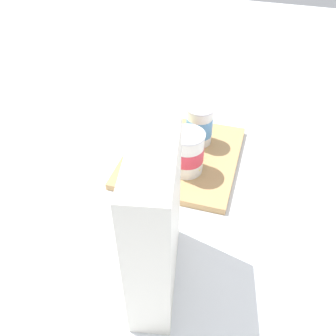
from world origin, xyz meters
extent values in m
plane|color=white|center=(0.00, 0.00, 0.00)|extent=(2.40, 2.40, 0.00)
cube|color=tan|center=(0.00, 0.00, 0.01)|extent=(0.29, 0.26, 0.02)
cube|color=white|center=(0.31, 0.04, 0.14)|extent=(0.21, 0.10, 0.28)
cylinder|color=white|center=(-0.06, 0.03, 0.06)|extent=(0.06, 0.06, 0.09)
cylinder|color=#5193D1|center=(-0.06, 0.03, 0.06)|extent=(0.06, 0.06, 0.05)
cylinder|color=silver|center=(-0.06, 0.03, 0.11)|extent=(0.06, 0.06, 0.00)
cylinder|color=white|center=(0.05, 0.02, 0.06)|extent=(0.07, 0.07, 0.09)
cylinder|color=#DB384C|center=(0.05, 0.02, 0.06)|extent=(0.07, 0.07, 0.03)
cylinder|color=silver|center=(0.05, 0.02, 0.11)|extent=(0.07, 0.07, 0.00)
ellipsoid|color=yellow|center=(0.01, -0.08, 0.03)|extent=(0.16, 0.08, 0.04)
ellipsoid|color=yellow|center=(0.03, -0.06, 0.03)|extent=(0.19, 0.04, 0.03)
ellipsoid|color=yellow|center=(0.02, -0.03, 0.03)|extent=(0.18, 0.10, 0.04)
ellipsoid|color=yellow|center=(0.00, 0.00, 0.03)|extent=(0.15, 0.14, 0.04)
cylinder|color=brown|center=(-0.06, -0.06, 0.02)|extent=(0.01, 0.01, 0.02)
camera|label=1|loc=(0.66, 0.16, 0.57)|focal=40.17mm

